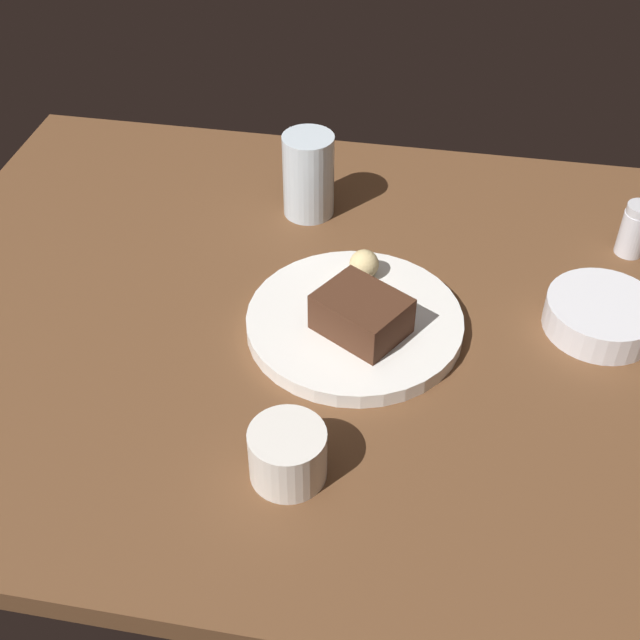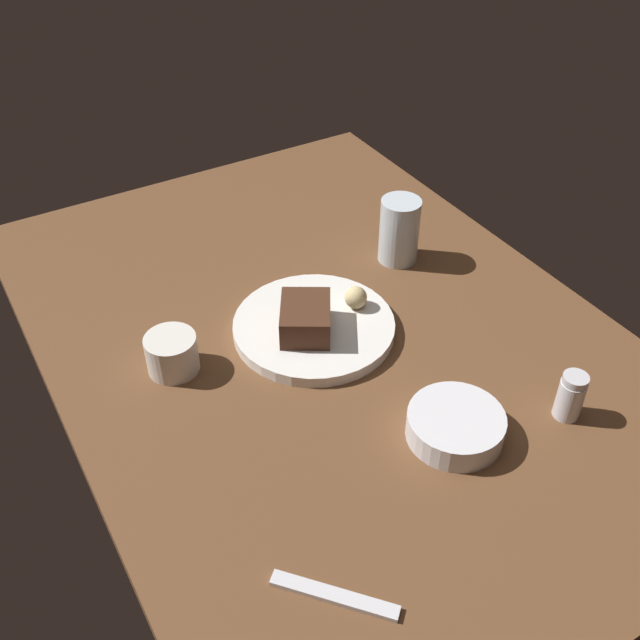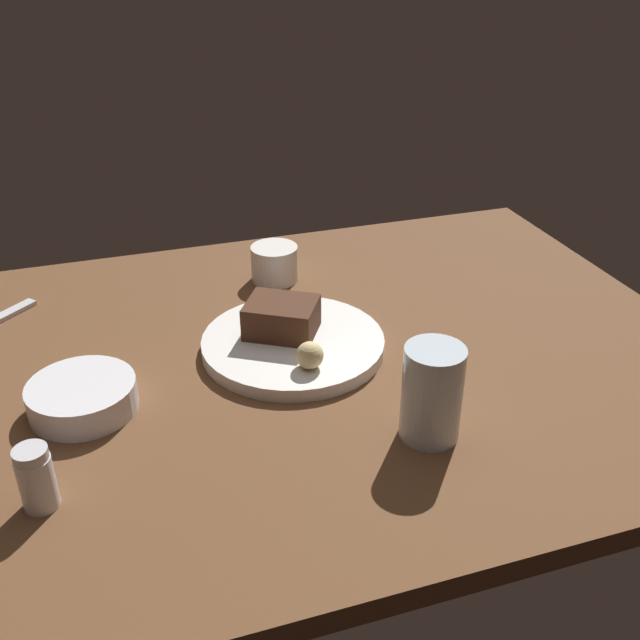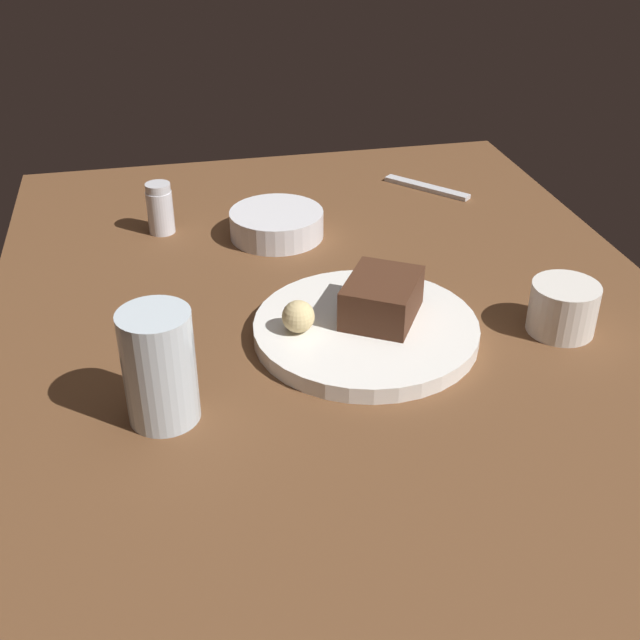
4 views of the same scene
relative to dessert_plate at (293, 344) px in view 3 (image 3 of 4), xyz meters
The scene contains 8 objects.
dining_table 3.47cm from the dessert_plate, 133.91° to the right, with size 120.00×84.00×3.00cm, color brown.
dessert_plate is the anchor object (origin of this frame).
chocolate_cake_slice 4.09cm from the dessert_plate, 116.05° to the left, with size 9.74×7.66×4.82cm, color #472819.
bread_roll 8.36cm from the dessert_plate, 89.62° to the right, with size 3.69×3.69×3.69cm, color #DBC184.
salt_shaker 40.19cm from the dessert_plate, 147.40° to the right, with size 3.76×3.76×7.44cm.
water_glass 25.92cm from the dessert_plate, 66.74° to the right, with size 7.12×7.12×11.94cm, color silver.
side_bowl 29.39cm from the dessert_plate, 169.15° to the right, with size 13.40×13.40×3.83cm, color silver.
coffee_cup 22.91cm from the dessert_plate, 81.56° to the left, with size 7.81×7.81×5.98cm, color silver.
Camera 3 is at (-22.01, -83.54, 58.04)cm, focal length 41.07 mm.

